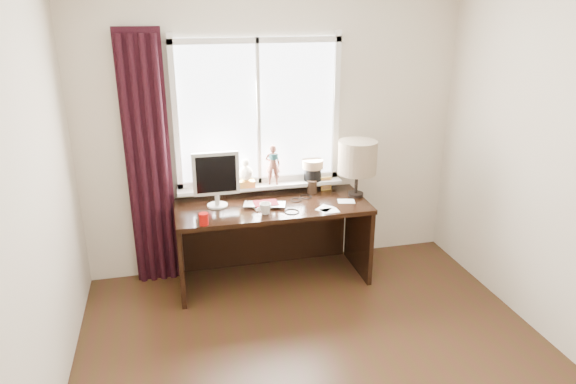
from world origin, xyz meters
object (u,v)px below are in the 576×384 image
object	(u,v)px
red_cup	(204,219)
monitor	(216,176)
laptop	(265,205)
desk	(271,225)
mug	(265,208)
table_lamp	(357,158)

from	to	relation	value
red_cup	monitor	world-z (taller)	monitor
laptop	desk	bearing A→B (deg)	77.08
red_cup	monitor	xyz separation A→B (m)	(0.15, 0.37, 0.23)
monitor	mug	bearing A→B (deg)	-35.05
monitor	desk	bearing A→B (deg)	2.95
red_cup	monitor	bearing A→B (deg)	68.20
desk	mug	bearing A→B (deg)	-109.31
laptop	red_cup	size ratio (longest dim) A/B	3.71
monitor	table_lamp	bearing A→B (deg)	-1.91
laptop	red_cup	world-z (taller)	red_cup
red_cup	monitor	distance (m)	0.46
red_cup	table_lamp	distance (m)	1.49
laptop	monitor	bearing A→B (deg)	-179.26
mug	desk	distance (m)	0.42
mug	monitor	size ratio (longest dim) A/B	0.21
mug	red_cup	bearing A→B (deg)	-168.27
laptop	desk	xyz separation A→B (m)	(0.07, 0.13, -0.26)
desk	table_lamp	size ratio (longest dim) A/B	3.27
mug	table_lamp	size ratio (longest dim) A/B	0.19
laptop	mug	world-z (taller)	mug
laptop	monitor	world-z (taller)	monitor
laptop	monitor	distance (m)	0.49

